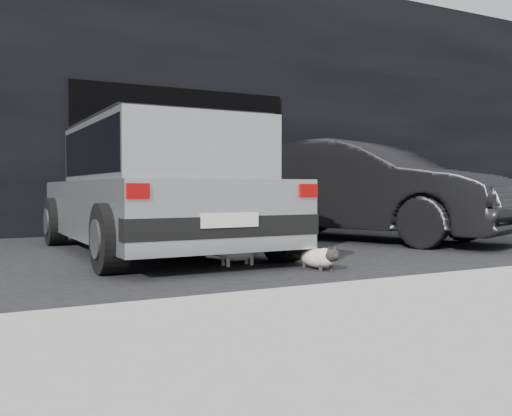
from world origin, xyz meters
name	(u,v)px	position (x,y,z in m)	size (l,w,h in m)	color
ground	(224,259)	(0.00, 0.00, 0.00)	(80.00, 80.00, 0.00)	black
building_facade	(150,108)	(1.00, 6.00, 2.50)	(34.00, 4.00, 5.00)	black
garage_opening	(183,161)	(1.00, 3.99, 1.30)	(4.00, 0.10, 2.60)	black
curb	(471,280)	(1.00, -2.60, 0.06)	(18.00, 0.25, 0.12)	gray
silver_hatchback	(157,182)	(-0.47, 0.92, 0.88)	(2.21, 4.37, 1.60)	#ABAEB0
second_car	(363,190)	(2.94, 1.25, 0.76)	(1.62, 4.64, 1.53)	black
cat_siamese	(320,258)	(0.51, -1.17, 0.11)	(0.25, 0.73, 0.25)	beige
cat_white	(240,250)	(-0.06, -0.54, 0.16)	(0.69, 0.24, 0.32)	white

